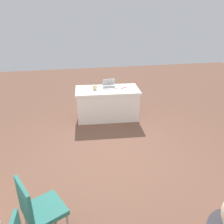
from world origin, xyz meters
TOP-DOWN VIEW (x-y plane):
  - ground_plane at (0.00, 0.00)m, footprint 14.40×14.40m
  - table_foreground at (-0.32, -1.78)m, footprint 1.63×0.89m
  - chair_by_pillar at (1.07, 1.60)m, footprint 0.59×0.59m
  - laptop_silver at (-0.40, -1.90)m, footprint 0.33×0.31m
  - yarn_ball at (-0.01, -1.80)m, footprint 0.12×0.12m
  - scissors_red at (-0.75, -1.79)m, footprint 0.17×0.13m

SIDE VIEW (x-z plane):
  - ground_plane at x=0.00m, z-range 0.00..0.00m
  - table_foreground at x=-0.32m, z-range 0.00..0.77m
  - chair_by_pillar at x=1.07m, z-range 0.07..1.02m
  - scissors_red at x=-0.75m, z-range 0.77..0.78m
  - laptop_silver at x=-0.40m, z-range 0.71..0.91m
  - yarn_ball at x=-0.01m, z-range 0.77..0.89m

